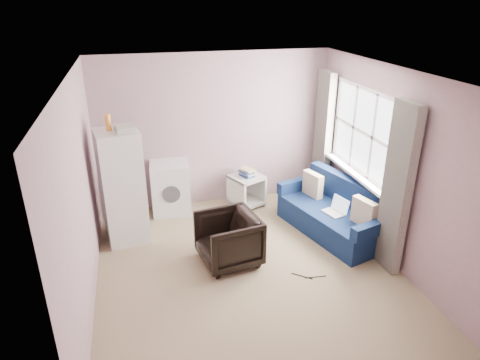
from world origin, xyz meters
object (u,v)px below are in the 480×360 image
at_px(washing_machine, 170,186).
at_px(armchair, 228,237).
at_px(sofa, 335,214).
at_px(side_table, 247,188).
at_px(fridge, 122,186).

bearing_deg(washing_machine, armchair, -67.53).
distance_m(washing_machine, sofa, 2.64).
height_order(armchair, side_table, armchair).
relative_size(side_table, sofa, 0.34).
distance_m(fridge, side_table, 2.12).
bearing_deg(sofa, washing_machine, 134.67).
bearing_deg(side_table, fridge, -163.00).
height_order(armchair, sofa, sofa).
xyz_separation_m(armchair, sofa, (1.72, 0.39, -0.09)).
bearing_deg(side_table, sofa, -47.83).
distance_m(washing_machine, side_table, 1.26).
height_order(washing_machine, sofa, washing_machine).
distance_m(fridge, sofa, 3.12).
relative_size(armchair, fridge, 0.40).
relative_size(fridge, washing_machine, 2.19).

